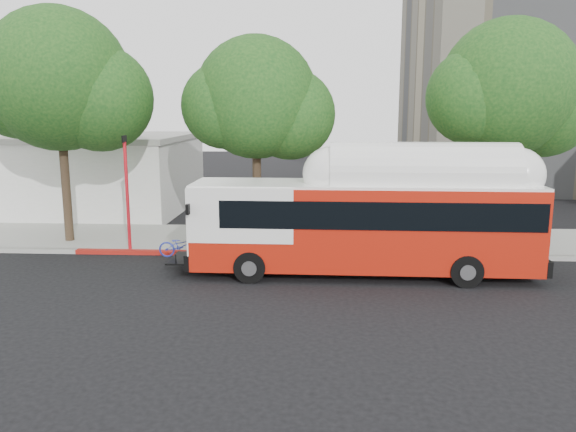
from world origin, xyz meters
name	(u,v)px	position (x,y,z in m)	size (l,w,h in m)	color
ground	(268,287)	(0.00, 0.00, 0.00)	(120.00, 120.00, 0.00)	black
sidewalk	(282,239)	(0.00, 6.50, 0.07)	(60.00, 5.00, 0.15)	gray
curb_strip	(277,254)	(0.00, 3.90, 0.07)	(60.00, 0.30, 0.15)	gray
red_curb_segment	(201,253)	(-3.00, 3.90, 0.08)	(10.00, 0.32, 0.16)	maroon
street_tree_left	(70,85)	(-8.53, 5.56, 6.60)	(6.67, 5.80, 9.74)	#2D2116
street_tree_mid	(266,103)	(-0.59, 6.06, 5.91)	(5.75, 5.00, 8.62)	#2D2116
street_tree_right	(518,93)	(9.44, 5.86, 6.26)	(6.21, 5.40, 9.18)	#2D2116
low_commercial_bldg	(47,171)	(-14.00, 14.00, 2.15)	(16.20, 10.20, 4.25)	silver
transit_bus	(365,226)	(3.20, 1.55, 1.72)	(12.45, 2.77, 3.67)	#B21B0C
signal_pole	(127,193)	(-5.93, 4.16, 2.39)	(0.13, 0.44, 4.65)	red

